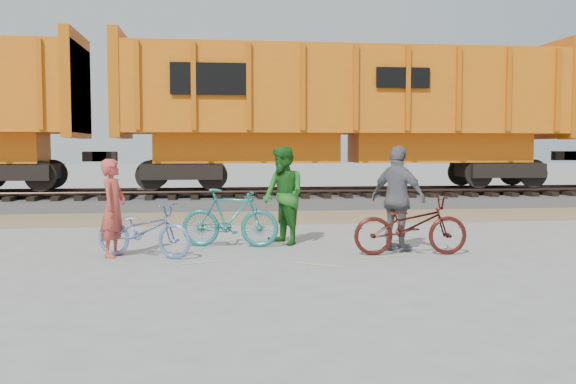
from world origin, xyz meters
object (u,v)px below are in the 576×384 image
at_px(hopper_car_center, 344,109).
at_px(bicycle_maroon, 411,225).
at_px(person_solo, 113,208).
at_px(person_woman, 398,199).
at_px(bicycle_teal, 230,218).
at_px(person_man, 283,195).
at_px(bicycle_blue, 144,230).

height_order(hopper_car_center, bicycle_maroon, hopper_car_center).
bearing_deg(hopper_car_center, person_solo, -122.65).
bearing_deg(hopper_car_center, person_woman, -95.94).
distance_m(bicycle_teal, person_man, 1.09).
bearing_deg(person_woman, bicycle_blue, 52.32).
distance_m(bicycle_blue, person_man, 2.73).
xyz_separation_m(bicycle_teal, person_solo, (-1.95, -0.82, 0.28)).
distance_m(bicycle_teal, person_solo, 2.13).
bearing_deg(person_solo, bicycle_teal, -53.05).
relative_size(hopper_car_center, person_man, 7.59).
relative_size(bicycle_maroon, person_solo, 1.18).
relative_size(bicycle_maroon, person_woman, 1.04).
distance_m(person_man, person_woman, 2.16).
xyz_separation_m(bicycle_maroon, person_woman, (-0.10, 0.40, 0.42)).
bearing_deg(bicycle_blue, bicycle_maroon, -69.53).
distance_m(bicycle_blue, bicycle_teal, 1.72).
bearing_deg(person_woman, person_man, 22.74).
height_order(bicycle_maroon, person_man, person_man).
height_order(person_solo, person_man, person_man).
xyz_separation_m(hopper_car_center, person_woman, (-0.94, -9.05, -2.08)).
xyz_separation_m(person_man, person_woman, (1.90, -1.03, 0.00)).
height_order(hopper_car_center, bicycle_blue, hopper_car_center).
bearing_deg(hopper_car_center, bicycle_teal, -115.04).
height_order(bicycle_teal, person_solo, person_solo).
height_order(hopper_car_center, bicycle_teal, hopper_car_center).
xyz_separation_m(bicycle_blue, bicycle_teal, (1.45, 0.92, 0.08)).
relative_size(bicycle_maroon, person_man, 1.04).
relative_size(hopper_car_center, bicycle_blue, 8.15).
bearing_deg(person_man, bicycle_maroon, 29.38).
bearing_deg(bicycle_teal, person_man, -67.07).
height_order(bicycle_blue, person_woman, person_woman).
distance_m(hopper_car_center, person_man, 8.77).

